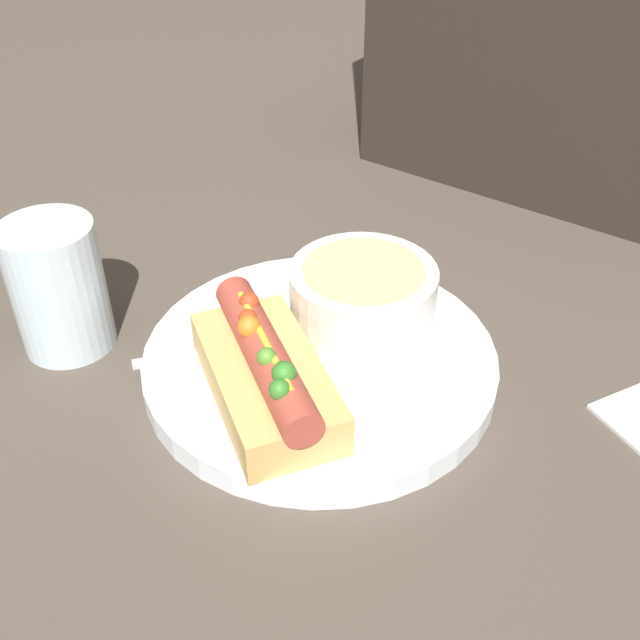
{
  "coord_description": "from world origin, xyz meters",
  "views": [
    {
      "loc": [
        0.26,
        -0.35,
        0.38
      ],
      "look_at": [
        0.0,
        0.0,
        0.05
      ],
      "focal_mm": 42.0,
      "sensor_mm": 36.0,
      "label": 1
    }
  ],
  "objects_px": {
    "hot_dog": "(262,370)",
    "spoon": "(283,337)",
    "soup_bowl": "(363,295)",
    "drinking_glass": "(58,287)"
  },
  "relations": [
    {
      "from": "soup_bowl",
      "to": "spoon",
      "type": "height_order",
      "value": "soup_bowl"
    },
    {
      "from": "hot_dog",
      "to": "spoon",
      "type": "bearing_deg",
      "value": 148.38
    },
    {
      "from": "drinking_glass",
      "to": "soup_bowl",
      "type": "bearing_deg",
      "value": 35.43
    },
    {
      "from": "spoon",
      "to": "drinking_glass",
      "type": "distance_m",
      "value": 0.18
    },
    {
      "from": "hot_dog",
      "to": "soup_bowl",
      "type": "distance_m",
      "value": 0.11
    },
    {
      "from": "drinking_glass",
      "to": "hot_dog",
      "type": "bearing_deg",
      "value": 8.13
    },
    {
      "from": "hot_dog",
      "to": "soup_bowl",
      "type": "height_order",
      "value": "hot_dog"
    },
    {
      "from": "soup_bowl",
      "to": "spoon",
      "type": "xyz_separation_m",
      "value": [
        -0.04,
        -0.05,
        -0.02
      ]
    },
    {
      "from": "hot_dog",
      "to": "spoon",
      "type": "xyz_separation_m",
      "value": [
        -0.03,
        0.06,
        -0.02
      ]
    },
    {
      "from": "hot_dog",
      "to": "spoon",
      "type": "height_order",
      "value": "hot_dog"
    }
  ]
}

